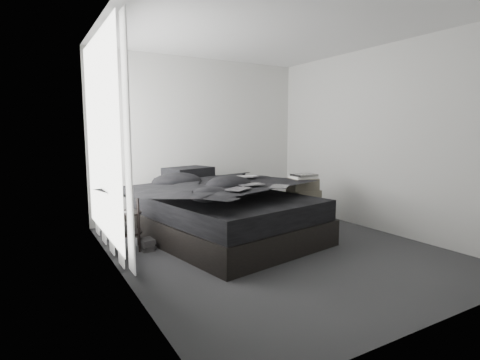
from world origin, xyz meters
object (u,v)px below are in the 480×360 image
laptop (246,171)px  side_stand (126,222)px  box_lower (302,217)px  bed (224,226)px

laptop → side_stand: (-1.67, 0.02, -0.52)m
laptop → box_lower: 1.11m
box_lower → side_stand: bearing=173.8°
bed → box_lower: (1.24, -0.11, 0.00)m
box_lower → laptop: bearing=163.2°
side_stand → bed: bearing=-7.1°
bed → side_stand: side_stand is taller
side_stand → box_lower: bearing=-6.2°
bed → laptop: 0.83m
bed → box_lower: bearing=-15.5°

